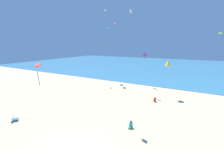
{
  "coord_description": "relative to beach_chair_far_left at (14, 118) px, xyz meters",
  "views": [
    {
      "loc": [
        6.98,
        -6.51,
        7.83
      ],
      "look_at": [
        0.0,
        6.13,
        4.93
      ],
      "focal_mm": 24.01,
      "sensor_mm": 36.0,
      "label": 1
    }
  ],
  "objects": [
    {
      "name": "kite_yellow",
      "position": [
        12.45,
        16.16,
        4.85
      ],
      "size": [
        1.02,
        1.17,
        1.92
      ],
      "rotation": [
        0.0,
        0.0,
        2.92
      ],
      "color": "yellow"
    },
    {
      "name": "kite_magenta",
      "position": [
        7.87,
        7.15,
        9.73
      ],
      "size": [
        0.65,
        0.67,
        0.97
      ],
      "rotation": [
        0.0,
        0.0,
        2.26
      ],
      "color": "#DB3DA8"
    },
    {
      "name": "person_1",
      "position": [
        11.12,
        4.67,
        -0.02
      ],
      "size": [
        0.34,
        0.56,
        0.7
      ],
      "rotation": [
        0.0,
        0.0,
        4.75
      ],
      "color": "#19ADB2",
      "rests_on": "ground_plane"
    },
    {
      "name": "kite_green",
      "position": [
        -1.22,
        18.57,
        8.31
      ],
      "size": [
        0.45,
        0.58,
        1.01
      ],
      "rotation": [
        0.0,
        0.0,
        0.09
      ],
      "color": "green"
    },
    {
      "name": "kite_purple",
      "position": [
        8.88,
        15.78,
        5.92
      ],
      "size": [
        0.82,
        0.16,
        1.19
      ],
      "rotation": [
        0.0,
        0.0,
        2.97
      ],
      "color": "purple"
    },
    {
      "name": "person_2",
      "position": [
        11.53,
        12.6,
        -0.02
      ],
      "size": [
        0.59,
        0.58,
        0.68
      ],
      "rotation": [
        0.0,
        0.0,
        2.38
      ],
      "color": "red",
      "rests_on": "ground_plane"
    },
    {
      "name": "ground_plane",
      "position": [
        8.9,
        8.85,
        -0.27
      ],
      "size": [
        120.0,
        120.0,
        0.0
      ],
      "primitive_type": "plane",
      "color": "#C6B58C"
    },
    {
      "name": "kite_lime",
      "position": [
        19.26,
        23.58,
        9.44
      ],
      "size": [
        0.62,
        0.5,
        1.17
      ],
      "rotation": [
        0.0,
        0.0,
        3.26
      ],
      "color": "#99DB33"
    },
    {
      "name": "beach_chair_far_left",
      "position": [
        0.0,
        0.0,
        0.0
      ],
      "size": [
        0.82,
        0.84,
        0.58
      ],
      "rotation": [
        0.0,
        0.0,
        0.88
      ],
      "color": "#2370B2",
      "rests_on": "ground_plane"
    },
    {
      "name": "kite_white",
      "position": [
        2.66,
        24.69,
        14.64
      ],
      "size": [
        0.9,
        0.83,
        1.92
      ],
      "rotation": [
        0.0,
        0.0,
        5.89
      ],
      "color": "white"
    },
    {
      "name": "ocean_water",
      "position": [
        8.9,
        50.13,
        -0.25
      ],
      "size": [
        120.0,
        60.0,
        0.05
      ],
      "primitive_type": "cube",
      "color": "teal",
      "rests_on": "ground_plane"
    },
    {
      "name": "kite_teal",
      "position": [
        -1.87,
        22.53,
        11.31
      ],
      "size": [
        0.94,
        1.03,
        1.32
      ],
      "rotation": [
        0.0,
        0.0,
        2.09
      ],
      "color": "#1EADAD"
    },
    {
      "name": "kite_red",
      "position": [
        5.92,
        -0.93,
        6.1
      ],
      "size": [
        0.71,
        0.78,
        1.75
      ],
      "rotation": [
        0.0,
        0.0,
        5.12
      ],
      "color": "red"
    },
    {
      "name": "kite_pink",
      "position": [
        -2.49,
        22.61,
        15.09
      ],
      "size": [
        0.92,
        1.01,
        1.51
      ],
      "rotation": [
        0.0,
        0.0,
        2.07
      ],
      "color": "pink"
    }
  ]
}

